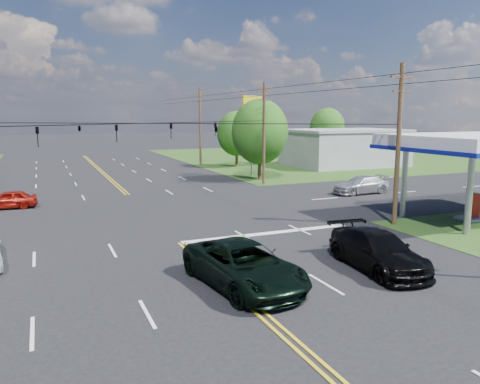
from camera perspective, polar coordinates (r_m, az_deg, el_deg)
name	(u,v)px	position (r m, az deg, el deg)	size (l,w,h in m)	color
ground	(148,213)	(32.04, -11.11, -2.58)	(280.00, 280.00, 0.00)	black
grass_ne	(325,157)	(75.43, 10.29, 4.27)	(46.00, 48.00, 0.03)	#2A4716
stop_bar	(268,234)	(26.24, 3.46, -5.08)	(10.00, 0.50, 0.02)	silver
retail_ne	(344,149)	(62.57, 12.56, 5.19)	(14.00, 10.00, 4.40)	gray
pole_se	(398,143)	(29.16, 18.75, 5.69)	(1.60, 0.28, 9.50)	#3D2A1A
pole_ne	(264,132)	(44.22, 2.94, 7.27)	(1.60, 0.28, 9.50)	#3D2A1A
pole_right_far	(200,125)	(61.84, -4.89, 8.09)	(1.60, 0.28, 10.00)	#3D2A1A
span_wire_signals	(145,123)	(31.37, -11.45, 8.20)	(26.00, 18.00, 1.13)	black
power_lines	(151,80)	(29.48, -10.80, 13.22)	(26.04, 100.00, 0.64)	black
tree_right_a	(260,132)	(47.36, 2.43, 7.36)	(5.70, 5.70, 8.18)	#3D2A1A
tree_right_b	(237,133)	(59.35, -0.42, 7.15)	(4.94, 4.94, 7.09)	#3D2A1A
tree_far_r	(327,128)	(72.95, 10.60, 7.67)	(5.32, 5.32, 7.63)	#3D2A1A
pickup_dkgreen	(244,265)	(18.17, 0.48, -8.90)	(2.81, 6.09, 1.69)	black
suv_black	(378,250)	(21.02, 16.43, -6.84)	(2.28, 5.60, 1.63)	black
sedan_red	(8,200)	(36.75, -26.42, -0.84)	(1.52, 3.79, 1.29)	maroon
sedan_far	(361,185)	(40.56, 14.54, 0.85)	(2.06, 5.07, 1.47)	#BCBBC0
polesign_ne	(252,113)	(50.28, 1.47, 9.61)	(2.36, 0.63, 8.55)	#A5A5AA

